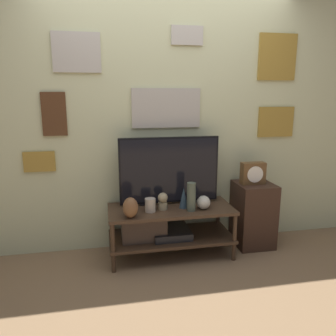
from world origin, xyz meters
TOP-DOWN VIEW (x-y plane):
  - ground_plane at (0.00, 0.00)m, footprint 12.00×12.00m
  - wall_back at (0.00, 0.61)m, footprint 6.40×0.08m
  - media_console at (-0.09, 0.30)m, footprint 1.19×0.52m
  - television at (0.01, 0.41)m, footprint 0.97×0.05m
  - vase_slim_bronze at (0.12, 0.27)m, footprint 0.09×0.09m
  - vase_round_glass at (0.29, 0.20)m, footprint 0.13×0.13m
  - vase_urn_stoneware at (-0.40, 0.11)m, footprint 0.13×0.13m
  - vase_tall_ceramic at (0.17, 0.18)m, footprint 0.08×0.08m
  - candle_jar at (-0.21, 0.23)m, footprint 0.10×0.10m
  - decorative_bust at (-0.08, 0.27)m, footprint 0.09×0.09m
  - side_table at (0.89, 0.36)m, footprint 0.37×0.39m
  - mantel_clock at (0.85, 0.35)m, footprint 0.24×0.11m

SIDE VIEW (x-z plane):
  - ground_plane at x=0.00m, z-range 0.00..0.00m
  - media_console at x=-0.09m, z-range 0.06..0.55m
  - side_table at x=0.89m, z-range 0.00..0.66m
  - candle_jar at x=-0.21m, z-range 0.49..0.61m
  - vase_round_glass at x=0.29m, z-range 0.49..0.61m
  - decorative_bust at x=-0.08m, z-range 0.49..0.65m
  - vase_urn_stoneware at x=-0.40m, z-range 0.49..0.67m
  - vase_slim_bronze at x=0.12m, z-range 0.49..0.68m
  - vase_tall_ceramic at x=0.17m, z-range 0.49..0.76m
  - mantel_clock at x=0.85m, z-range 0.66..0.88m
  - television at x=0.01m, z-range 0.49..1.16m
  - wall_back at x=0.00m, z-range 0.01..2.71m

